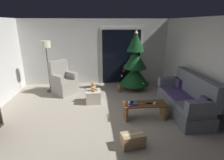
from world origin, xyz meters
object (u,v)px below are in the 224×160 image
object	(u,v)px
couch	(185,100)
armchair	(63,82)
remote_black	(149,103)
christmas_tree	(135,65)
floor_lamp	(46,49)
book_stack	(132,104)
teddy_bear_chestnut_by_tree	(119,88)
cell_phone	(132,102)
teddy_bear_honey	(93,87)
coffee_table	(145,108)
ottoman	(93,96)
remote_white	(155,103)
cardboard_box_taped_mid_floor	(133,140)

from	to	relation	value
couch	armchair	size ratio (longest dim) A/B	1.72
remote_black	christmas_tree	world-z (taller)	christmas_tree
christmas_tree	floor_lamp	distance (m)	3.08
book_stack	christmas_tree	size ratio (longest dim) A/B	0.12
christmas_tree	teddy_bear_chestnut_by_tree	world-z (taller)	christmas_tree
cell_phone	teddy_bear_honey	distance (m)	1.48
book_stack	teddy_bear_chestnut_by_tree	distance (m)	1.98
coffee_table	cell_phone	bearing A→B (deg)	-168.93
coffee_table	ottoman	size ratio (longest dim) A/B	2.50
cell_phone	teddy_bear_honey	xyz separation A→B (m)	(-0.93, 1.15, 0.01)
teddy_bear_chestnut_by_tree	remote_black	bearing A→B (deg)	-75.85
book_stack	ottoman	xyz separation A→B (m)	(-0.96, 1.15, -0.26)
couch	cell_phone	size ratio (longest dim) A/B	13.52
couch	remote_white	distance (m)	0.93
remote_white	teddy_bear_chestnut_by_tree	xyz separation A→B (m)	(-0.63, 1.92, -0.30)
couch	floor_lamp	size ratio (longest dim) A/B	1.09
coffee_table	armchair	bearing A→B (deg)	139.95
remote_black	cardboard_box_taped_mid_floor	world-z (taller)	remote_black
coffee_table	cell_phone	world-z (taller)	cell_phone
coffee_table	remote_white	distance (m)	0.28
cell_phone	armchair	distance (m)	2.83
book_stack	cell_phone	xyz separation A→B (m)	(-0.01, -0.00, 0.04)
book_stack	couch	bearing A→B (deg)	8.10
cell_phone	armchair	xyz separation A→B (m)	(-1.97, 2.03, -0.09)
floor_lamp	teddy_bear_chestnut_by_tree	size ratio (longest dim) A/B	6.25
remote_black	remote_white	bearing A→B (deg)	83.66
ottoman	cardboard_box_taped_mid_floor	distance (m)	2.26
ottoman	teddy_bear_honey	bearing A→B (deg)	-39.66
cell_phone	floor_lamp	xyz separation A→B (m)	(-2.48, 2.24, 1.01)
remote_black	cell_phone	xyz separation A→B (m)	(-0.45, -0.05, 0.07)
remote_black	cardboard_box_taped_mid_floor	bearing A→B (deg)	-32.42
coffee_table	armchair	size ratio (longest dim) A/B	0.97
remote_black	ottoman	bearing A→B (deg)	-129.84
couch	christmas_tree	bearing A→B (deg)	116.79
couch	remote_white	bearing A→B (deg)	-168.90
remote_black	couch	bearing A→B (deg)	97.56
remote_black	teddy_bear_honey	size ratio (longest dim) A/B	0.55
couch	floor_lamp	world-z (taller)	floor_lamp
couch	cell_phone	xyz separation A→B (m)	(-1.50, -0.21, 0.09)
ottoman	teddy_bear_honey	size ratio (longest dim) A/B	1.54
couch	book_stack	bearing A→B (deg)	-171.90
remote_black	cardboard_box_taped_mid_floor	size ratio (longest dim) A/B	0.31
armchair	remote_black	bearing A→B (deg)	-39.38
remote_black	ottoman	xyz separation A→B (m)	(-1.39, 1.11, -0.23)
remote_black	christmas_tree	size ratio (longest dim) A/B	0.07
ottoman	teddy_bear_honey	world-z (taller)	teddy_bear_honey
floor_lamp	christmas_tree	bearing A→B (deg)	-2.22
teddy_bear_honey	teddy_bear_chestnut_by_tree	world-z (taller)	teddy_bear_honey
cardboard_box_taped_mid_floor	cell_phone	bearing A→B (deg)	80.31
remote_black	book_stack	world-z (taller)	book_stack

